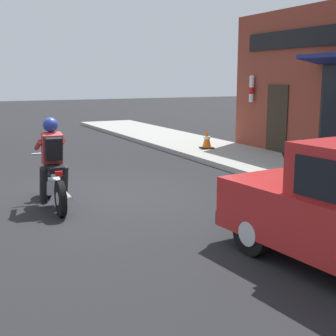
% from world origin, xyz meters
% --- Properties ---
extents(ground_plane, '(80.00, 80.00, 0.00)m').
position_xyz_m(ground_plane, '(0.00, 0.00, 0.00)').
color(ground_plane, black).
extents(sidewalk_curb, '(2.60, 22.00, 0.14)m').
position_xyz_m(sidewalk_curb, '(4.91, 3.00, 0.07)').
color(sidewalk_curb, '#9E9B93').
rests_on(sidewalk_curb, ground).
extents(motorcycle_with_rider, '(0.57, 2.02, 1.62)m').
position_xyz_m(motorcycle_with_rider, '(-1.01, -0.26, 0.68)').
color(motorcycle_with_rider, black).
rests_on(motorcycle_with_rider, ground).
extents(traffic_cone, '(0.36, 0.36, 0.60)m').
position_xyz_m(traffic_cone, '(4.65, 3.75, 0.43)').
color(traffic_cone, black).
rests_on(traffic_cone, sidewalk_curb).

